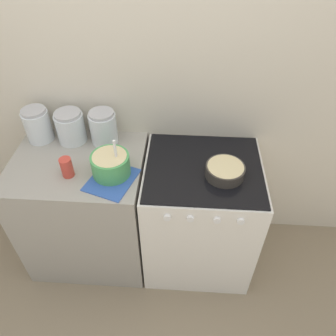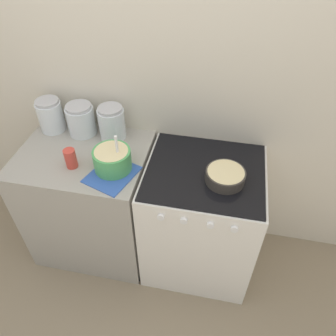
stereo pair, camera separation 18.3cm
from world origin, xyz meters
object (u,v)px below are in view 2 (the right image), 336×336
at_px(mixing_bowl, 112,159).
at_px(tin_can, 71,158).
at_px(stove, 200,219).
at_px(baking_pan, 225,176).
at_px(storage_jar_right, 112,125).
at_px(storage_jar_middle, 81,121).
at_px(storage_jar_left, 51,117).

distance_m(mixing_bowl, tin_can, 0.25).
distance_m(stove, baking_pan, 0.50).
bearing_deg(mixing_bowl, storage_jar_right, 108.55).
relative_size(baking_pan, tin_can, 1.86).
distance_m(stove, storage_jar_middle, 1.01).
bearing_deg(storage_jar_left, mixing_bowl, -29.92).
distance_m(baking_pan, tin_can, 0.89).
bearing_deg(storage_jar_middle, stove, -13.94).
bearing_deg(storage_jar_left, tin_can, -49.99).
distance_m(stove, tin_can, 0.93).
height_order(stove, storage_jar_middle, storage_jar_middle).
xyz_separation_m(mixing_bowl, baking_pan, (0.64, 0.03, -0.04)).
bearing_deg(mixing_bowl, tin_can, -173.41).
distance_m(stove, storage_jar_right, 0.85).
distance_m(stove, mixing_bowl, 0.75).
height_order(stove, mixing_bowl, mixing_bowl).
bearing_deg(mixing_bowl, baking_pan, 2.53).
bearing_deg(stove, mixing_bowl, -170.29).
relative_size(mixing_bowl, storage_jar_right, 1.11).
bearing_deg(baking_pan, storage_jar_left, 166.92).
height_order(stove, tin_can, tin_can).
relative_size(mixing_bowl, baking_pan, 1.09).
distance_m(storage_jar_right, tin_can, 0.36).
relative_size(storage_jar_left, storage_jar_right, 1.00).
relative_size(storage_jar_left, tin_can, 1.83).
xyz_separation_m(baking_pan, storage_jar_left, (-1.16, 0.27, 0.06)).
distance_m(storage_jar_middle, tin_can, 0.33).
height_order(storage_jar_middle, tin_can, storage_jar_middle).
bearing_deg(storage_jar_middle, mixing_bowl, -43.97).
bearing_deg(mixing_bowl, storage_jar_left, 150.08).
bearing_deg(storage_jar_middle, baking_pan, -15.82).
distance_m(storage_jar_middle, storage_jar_right, 0.21).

